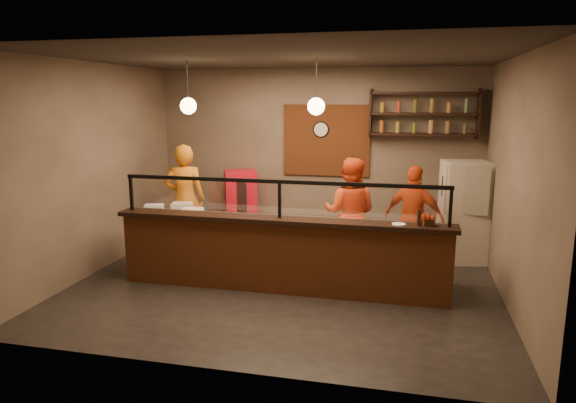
% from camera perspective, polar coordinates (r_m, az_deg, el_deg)
% --- Properties ---
extents(floor, '(6.00, 6.00, 0.00)m').
position_cam_1_polar(floor, '(7.59, -0.35, -9.14)').
color(floor, black).
rests_on(floor, ground).
extents(ceiling, '(6.00, 6.00, 0.00)m').
position_cam_1_polar(ceiling, '(7.13, -0.38, 15.74)').
color(ceiling, '#322D27').
rests_on(ceiling, wall_back).
extents(wall_back, '(6.00, 0.00, 6.00)m').
position_cam_1_polar(wall_back, '(9.61, 3.10, 5.04)').
color(wall_back, '#796959').
rests_on(wall_back, floor).
extents(wall_left, '(0.00, 5.00, 5.00)m').
position_cam_1_polar(wall_left, '(8.39, -20.74, 3.40)').
color(wall_left, '#796959').
rests_on(wall_left, floor).
extents(wall_right, '(0.00, 5.00, 5.00)m').
position_cam_1_polar(wall_right, '(7.12, 23.85, 1.86)').
color(wall_right, '#796959').
rests_on(wall_right, floor).
extents(wall_front, '(6.00, 0.00, 6.00)m').
position_cam_1_polar(wall_front, '(4.83, -7.26, -1.38)').
color(wall_front, '#796959').
rests_on(wall_front, floor).
extents(brick_patch, '(1.60, 0.04, 1.30)m').
position_cam_1_polar(brick_patch, '(9.52, 4.29, 6.78)').
color(brick_patch, brown).
rests_on(brick_patch, wall_back).
extents(service_counter, '(4.60, 0.25, 1.00)m').
position_cam_1_polar(service_counter, '(7.15, -0.91, -6.20)').
color(service_counter, brown).
rests_on(service_counter, floor).
extents(counter_ledge, '(4.70, 0.37, 0.06)m').
position_cam_1_polar(counter_ledge, '(7.00, -0.92, -2.06)').
color(counter_ledge, black).
rests_on(counter_ledge, service_counter).
extents(worktop_cabinet, '(4.60, 0.75, 0.85)m').
position_cam_1_polar(worktop_cabinet, '(7.63, -0.00, -5.63)').
color(worktop_cabinet, gray).
rests_on(worktop_cabinet, floor).
extents(worktop, '(4.60, 0.75, 0.05)m').
position_cam_1_polar(worktop, '(7.51, -0.00, -2.35)').
color(worktop, silver).
rests_on(worktop, worktop_cabinet).
extents(sneeze_guard, '(4.50, 0.05, 0.52)m').
position_cam_1_polar(sneeze_guard, '(6.93, -0.93, 0.67)').
color(sneeze_guard, white).
rests_on(sneeze_guard, counter_ledge).
extents(wall_shelving, '(1.84, 0.28, 0.85)m').
position_cam_1_polar(wall_shelving, '(9.24, 14.81, 9.41)').
color(wall_shelving, black).
rests_on(wall_shelving, wall_back).
extents(wall_clock, '(0.30, 0.04, 0.30)m').
position_cam_1_polar(wall_clock, '(9.51, 3.69, 7.99)').
color(wall_clock, black).
rests_on(wall_clock, wall_back).
extents(pendant_left, '(0.24, 0.24, 0.77)m').
position_cam_1_polar(pendant_left, '(7.78, -11.02, 10.39)').
color(pendant_left, black).
rests_on(pendant_left, ceiling).
extents(pendant_right, '(0.24, 0.24, 0.77)m').
position_cam_1_polar(pendant_right, '(7.22, 3.15, 10.52)').
color(pendant_right, black).
rests_on(pendant_right, ceiling).
extents(cook_left, '(0.80, 0.64, 1.90)m').
position_cam_1_polar(cook_left, '(9.03, -11.38, 0.25)').
color(cook_left, orange).
rests_on(cook_left, floor).
extents(cook_mid, '(0.92, 0.75, 1.76)m').
position_cam_1_polar(cook_mid, '(8.16, 6.88, -1.28)').
color(cook_mid, red).
rests_on(cook_mid, floor).
extents(cook_right, '(1.04, 0.70, 1.64)m').
position_cam_1_polar(cook_right, '(8.33, 13.81, -1.72)').
color(cook_right, '#CC3E13').
rests_on(cook_right, floor).
extents(fridge, '(0.80, 0.76, 1.67)m').
position_cam_1_polar(fridge, '(8.89, 18.90, -1.09)').
color(fridge, beige).
rests_on(fridge, floor).
extents(red_cooler, '(0.73, 0.71, 1.33)m').
position_cam_1_polar(red_cooler, '(9.76, -5.28, -0.44)').
color(red_cooler, red).
rests_on(red_cooler, floor).
extents(pizza_dough, '(0.48, 0.48, 0.01)m').
position_cam_1_polar(pizza_dough, '(7.49, -1.76, -2.16)').
color(pizza_dough, beige).
rests_on(pizza_dough, worktop).
extents(prep_tub_a, '(0.34, 0.30, 0.14)m').
position_cam_1_polar(prep_tub_a, '(8.23, -14.65, -0.83)').
color(prep_tub_a, white).
rests_on(prep_tub_a, worktop).
extents(prep_tub_b, '(0.35, 0.30, 0.15)m').
position_cam_1_polar(prep_tub_b, '(8.23, -11.69, -0.66)').
color(prep_tub_b, silver).
rests_on(prep_tub_b, worktop).
extents(prep_tub_c, '(0.33, 0.29, 0.15)m').
position_cam_1_polar(prep_tub_c, '(7.79, -10.55, -1.31)').
color(prep_tub_c, white).
rests_on(prep_tub_c, worktop).
extents(rolling_pin, '(0.32, 0.15, 0.05)m').
position_cam_1_polar(rolling_pin, '(8.00, -12.00, -1.37)').
color(rolling_pin, gold).
rests_on(rolling_pin, worktop).
extents(condiment_caddy, '(0.18, 0.14, 0.09)m').
position_cam_1_polar(condiment_caddy, '(6.81, 15.29, -2.20)').
color(condiment_caddy, black).
rests_on(condiment_caddy, counter_ledge).
extents(pepper_mill, '(0.05, 0.05, 0.21)m').
position_cam_1_polar(pepper_mill, '(6.75, 14.33, -1.75)').
color(pepper_mill, black).
rests_on(pepper_mill, counter_ledge).
extents(small_plate, '(0.21, 0.21, 0.01)m').
position_cam_1_polar(small_plate, '(6.77, 12.22, -2.48)').
color(small_plate, white).
rests_on(small_plate, counter_ledge).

